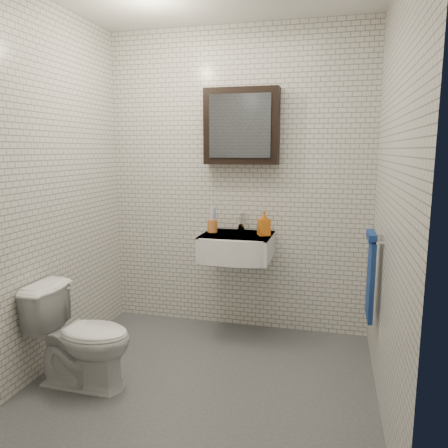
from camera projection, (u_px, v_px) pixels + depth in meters
name	position (u px, v px, depth m)	size (l,w,h in m)	color
ground	(204.00, 381.00, 2.89)	(2.20, 2.00, 0.01)	#484A50
room_shell	(202.00, 158.00, 2.65)	(2.22, 2.02, 2.51)	silver
washbasin	(236.00, 247.00, 3.45)	(0.55, 0.50, 0.20)	white
faucet	(241.00, 223.00, 3.62)	(0.06, 0.20, 0.15)	silver
mirror_cabinet	(241.00, 126.00, 3.48)	(0.60, 0.15, 0.60)	black
towel_rail	(371.00, 272.00, 2.85)	(0.09, 0.30, 0.58)	silver
toothbrush_cup	(212.00, 225.00, 3.56)	(0.10, 0.10, 0.23)	#C97032
soap_bottle	(264.00, 223.00, 3.42)	(0.09, 0.09, 0.19)	orange
toilet	(82.00, 336.00, 2.81)	(0.37, 0.65, 0.67)	white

